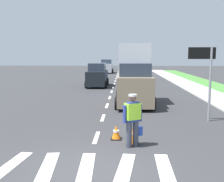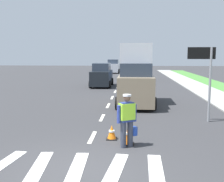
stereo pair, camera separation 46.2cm
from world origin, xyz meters
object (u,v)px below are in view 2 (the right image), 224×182
object	(u,v)px
road_worker	(127,118)
delivery_truck	(136,77)
car_oncoming_third	(113,67)
traffic_cone_far	(112,132)
car_oncoming_second	(102,76)
lane_direction_sign	(205,66)
traffic_cone_near	(128,135)
car_outgoing_far	(135,71)

from	to	relation	value
road_worker	delivery_truck	distance (m)	7.55
delivery_truck	car_oncoming_third	world-z (taller)	delivery_truck
road_worker	traffic_cone_far	distance (m)	1.14
delivery_truck	car_oncoming_second	size ratio (longest dim) A/B	1.07
lane_direction_sign	traffic_cone_near	xyz separation A→B (m)	(-3.16, -3.28, -2.10)
delivery_truck	traffic_cone_near	bearing A→B (deg)	-92.21
lane_direction_sign	traffic_cone_far	xyz separation A→B (m)	(-3.74, -2.79, -2.16)
traffic_cone_far	car_oncoming_second	distance (m)	15.98
lane_direction_sign	car_oncoming_third	size ratio (longest dim) A/B	0.79
lane_direction_sign	car_oncoming_third	xyz separation A→B (m)	(-6.30, 32.24, -1.38)
lane_direction_sign	car_outgoing_far	xyz separation A→B (m)	(-2.83, 19.56, -1.38)
road_worker	car_oncoming_second	size ratio (longest dim) A/B	0.39
traffic_cone_near	car_oncoming_third	world-z (taller)	car_oncoming_third
traffic_cone_far	delivery_truck	size ratio (longest dim) A/B	0.11
traffic_cone_far	delivery_truck	world-z (taller)	delivery_truck
delivery_truck	car_outgoing_far	bearing A→B (deg)	89.82
lane_direction_sign	car_outgoing_far	world-z (taller)	lane_direction_sign
delivery_truck	car_oncoming_second	distance (m)	9.55
delivery_truck	car_oncoming_second	bearing A→B (deg)	108.66
traffic_cone_far	car_oncoming_third	bearing A→B (deg)	94.18
road_worker	traffic_cone_near	size ratio (longest dim) A/B	2.66
road_worker	lane_direction_sign	world-z (taller)	lane_direction_sign
car_oncoming_second	car_outgoing_far	xyz separation A→B (m)	(3.10, 6.54, 0.03)
car_oncoming_third	car_outgoing_far	xyz separation A→B (m)	(3.47, -12.68, 0.00)
traffic_cone_far	car_outgoing_far	distance (m)	22.38
road_worker	delivery_truck	xyz separation A→B (m)	(0.31, 7.52, 0.68)
traffic_cone_near	traffic_cone_far	size ratio (longest dim) A/B	1.28
delivery_truck	car_oncoming_third	bearing A→B (deg)	96.90
delivery_truck	car_oncoming_third	size ratio (longest dim) A/B	1.14
road_worker	traffic_cone_far	xyz separation A→B (m)	(-0.55, 0.73, -0.69)
delivery_truck	car_oncoming_third	xyz separation A→B (m)	(-3.42, 28.24, -0.58)
delivery_truck	road_worker	bearing A→B (deg)	-92.37
traffic_cone_near	traffic_cone_far	xyz separation A→B (m)	(-0.58, 0.50, -0.07)
lane_direction_sign	delivery_truck	bearing A→B (deg)	125.82
road_worker	lane_direction_sign	size ratio (longest dim) A/B	0.52
traffic_cone_far	delivery_truck	xyz separation A→B (m)	(0.86, 6.78, 1.37)
traffic_cone_near	traffic_cone_far	world-z (taller)	traffic_cone_near
traffic_cone_far	delivery_truck	distance (m)	6.97
road_worker	car_outgoing_far	xyz separation A→B (m)	(0.36, 23.08, 0.10)
road_worker	car_outgoing_far	size ratio (longest dim) A/B	0.40
road_worker	traffic_cone_far	bearing A→B (deg)	126.71
lane_direction_sign	traffic_cone_near	size ratio (longest dim) A/B	5.10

